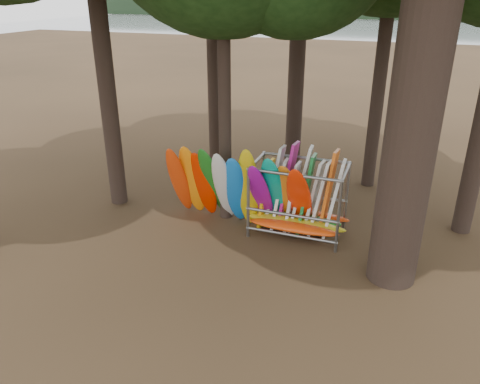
% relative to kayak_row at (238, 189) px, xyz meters
% --- Properties ---
extents(ground, '(120.00, 120.00, 0.00)m').
position_rel_kayak_row_xyz_m(ground, '(0.64, -1.98, -1.28)').
color(ground, '#47331E').
rests_on(ground, ground).
extents(lake, '(160.00, 160.00, 0.00)m').
position_rel_kayak_row_xyz_m(lake, '(0.64, 58.02, -1.28)').
color(lake, gray).
rests_on(lake, ground).
extents(far_shore, '(160.00, 4.00, 4.00)m').
position_rel_kayak_row_xyz_m(far_shore, '(0.64, 108.02, 0.72)').
color(far_shore, black).
rests_on(far_shore, ground).
extents(kayak_row, '(4.65, 1.91, 2.88)m').
position_rel_kayak_row_xyz_m(kayak_row, '(0.00, 0.00, 0.00)').
color(kayak_row, red).
rests_on(kayak_row, ground).
extents(storage_rack, '(3.06, 1.55, 2.79)m').
position_rel_kayak_row_xyz_m(storage_rack, '(1.88, 0.21, -0.23)').
color(storage_rack, slate).
rests_on(storage_rack, ground).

